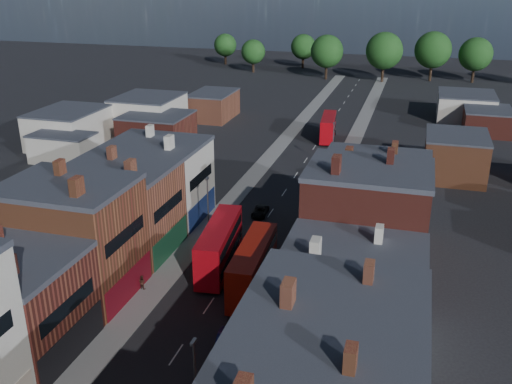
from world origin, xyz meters
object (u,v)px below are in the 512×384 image
Objects in this scene: bus_0 at (219,245)px; car_3 at (312,172)px; car_1 at (225,342)px; bus_2 at (328,127)px; ped_3 at (287,302)px; ped_1 at (142,282)px; car_2 at (260,211)px; bus_1 at (253,266)px.

car_3 is (4.01, 32.90, -2.24)m from bus_0.
bus_2 is at bearing 84.88° from car_1.
bus_0 is at bearing 62.97° from ped_3.
bus_0 is 54.58m from bus_2.
bus_2 reaches higher than ped_1.
ped_3 reaches higher than car_2.
ped_3 is at bearing -89.95° from bus_2.
ped_1 is at bearing -139.83° from bus_0.
car_1 reaches higher than car_3.
ped_1 is (-11.02, -3.23, -1.86)m from bus_1.
bus_0 is 1.12× the size of bus_2.
car_2 is (-4.52, 18.72, -2.19)m from bus_1.
car_2 is at bearing -99.70° from bus_2.
bus_0 is 3.06× the size of car_2.
ped_3 is at bearing -74.55° from car_3.
bus_2 is at bearing 89.00° from bus_1.
bus_0 is 8.02× the size of ped_1.
bus_1 is at bearing -41.32° from bus_0.
car_3 reaches higher than car_2.
bus_1 is 7.79× the size of ped_1.
car_2 is 2.02× the size of ped_3.
car_3 is (-0.81, 36.25, -2.18)m from bus_1.
ped_1 is at bearing -166.50° from bus_1.
bus_1 is 6.02× the size of ped_3.
car_1 reaches higher than car_2.
car_1 is 2.06× the size of ped_3.
car_1 is 1.06× the size of car_3.
bus_1 reaches higher than car_3.
bus_2 is (-1.82, 57.85, -0.23)m from bus_1.
bus_0 is 11.38m from ped_3.
car_3 is at bearing -93.07° from bus_2.
car_1 is (0.48, -10.24, -2.07)m from bus_1.
car_2 is at bearing 30.32° from ped_3.
bus_1 is (4.82, -3.35, -0.06)m from bus_0.
bus_0 is at bearing -89.00° from car_3.
car_3 is at bearing -95.99° from ped_1.
car_3 is at bearing 76.53° from bus_0.
car_3 is at bearing 15.67° from ped_3.
car_1 is 8.12m from ped_3.
bus_0 reaches higher than bus_2.
car_3 is 39.73m from ped_3.
car_2 is 2.62× the size of ped_1.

